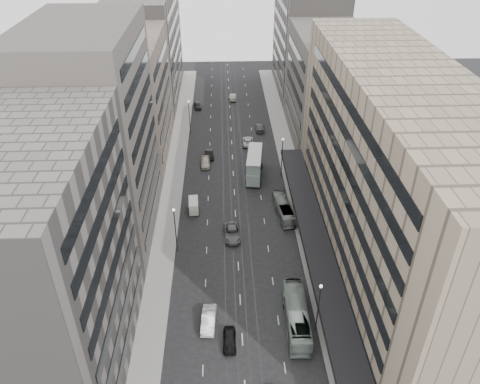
{
  "coord_description": "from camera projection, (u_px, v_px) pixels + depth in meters",
  "views": [
    {
      "loc": [
        -1.91,
        -46.28,
        49.14
      ],
      "look_at": [
        0.73,
        19.93,
        5.92
      ],
      "focal_mm": 35.0,
      "sensor_mm": 36.0,
      "label": 1
    }
  ],
  "objects": [
    {
      "name": "building_left_a",
      "position": [
        43.0,
        268.0,
        50.04
      ],
      "size": [
        15.0,
        28.0,
        30.0
      ],
      "primitive_type": "cube",
      "color": "#65605B",
      "rests_on": "ground"
    },
    {
      "name": "department_store",
      "position": [
        392.0,
        181.0,
        64.89
      ],
      "size": [
        19.2,
        60.0,
        30.0
      ],
      "color": "gray",
      "rests_on": "ground"
    },
    {
      "name": "building_right_mid",
      "position": [
        328.0,
        88.0,
        103.33
      ],
      "size": [
        15.0,
        28.0,
        24.0
      ],
      "primitive_type": "cube",
      "color": "#4E4743",
      "rests_on": "ground"
    },
    {
      "name": "sidewalk_left",
      "position": [
        175.0,
        171.0,
        96.59
      ],
      "size": [
        4.0,
        125.0,
        0.15
      ],
      "primitive_type": "cube",
      "color": "gray",
      "rests_on": "ground"
    },
    {
      "name": "sedan_1",
      "position": [
        209.0,
        320.0,
        62.28
      ],
      "size": [
        2.12,
        5.24,
        1.69
      ],
      "primitive_type": "imported",
      "rotation": [
        0.0,
        0.0,
        -0.06
      ],
      "color": "silver",
      "rests_on": "ground"
    },
    {
      "name": "bus_near",
      "position": [
        297.0,
        315.0,
        61.87
      ],
      "size": [
        3.13,
        11.89,
        3.29
      ],
      "primitive_type": "imported",
      "rotation": [
        0.0,
        0.0,
        3.11
      ],
      "color": "gray",
      "rests_on": "ground"
    },
    {
      "name": "building_left_b",
      "position": [
        95.0,
        138.0,
        71.54
      ],
      "size": [
        15.0,
        26.0,
        34.0
      ],
      "primitive_type": "cube",
      "color": "#4E4743",
      "rests_on": "ground"
    },
    {
      "name": "sedan_5",
      "position": [
        209.0,
        154.0,
        101.11
      ],
      "size": [
        2.09,
        4.48,
        1.42
      ],
      "primitive_type": "imported",
      "rotation": [
        0.0,
        0.0,
        0.14
      ],
      "color": "black",
      "rests_on": "ground"
    },
    {
      "name": "sedan_2",
      "position": [
        232.0,
        233.0,
        78.02
      ],
      "size": [
        2.92,
        5.87,
        1.6
      ],
      "primitive_type": "imported",
      "rotation": [
        0.0,
        0.0,
        0.05
      ],
      "color": "#555557",
      "rests_on": "ground"
    },
    {
      "name": "building_left_c",
      "position": [
        128.0,
        99.0,
        96.6
      ],
      "size": [
        15.0,
        28.0,
        25.0
      ],
      "primitive_type": "cube",
      "color": "#7A6D5F",
      "rests_on": "ground"
    },
    {
      "name": "sedan_9",
      "position": [
        233.0,
        97.0,
        128.77
      ],
      "size": [
        1.62,
        4.6,
        1.51
      ],
      "primitive_type": "imported",
      "rotation": [
        0.0,
        0.0,
        3.14
      ],
      "color": "#AFA391",
      "rests_on": "ground"
    },
    {
      "name": "ground",
      "position": [
        240.0,
        305.0,
        65.64
      ],
      "size": [
        220.0,
        220.0,
        0.0
      ],
      "primitive_type": "plane",
      "color": "black",
      "rests_on": "ground"
    },
    {
      "name": "lamp_left_far",
      "position": [
        189.0,
        113.0,
        108.51
      ],
      "size": [
        0.44,
        0.44,
        8.32
      ],
      "color": "#262628",
      "rests_on": "ground"
    },
    {
      "name": "sedan_7",
      "position": [
        260.0,
        127.0,
        112.49
      ],
      "size": [
        2.16,
        4.99,
        1.43
      ],
      "primitive_type": "imported",
      "rotation": [
        0.0,
        0.0,
        3.11
      ],
      "color": "#535356",
      "rests_on": "ground"
    },
    {
      "name": "lamp_left_near",
      "position": [
        175.0,
        225.0,
        72.52
      ],
      "size": [
        0.44,
        0.44,
        8.32
      ],
      "color": "#262628",
      "rests_on": "ground"
    },
    {
      "name": "vw_microbus",
      "position": [
        293.0,
        309.0,
        63.15
      ],
      "size": [
        2.25,
        4.64,
        2.46
      ],
      "rotation": [
        0.0,
        0.0,
        0.04
      ],
      "color": "slate",
      "rests_on": "ground"
    },
    {
      "name": "sedan_0",
      "position": [
        229.0,
        340.0,
        59.65
      ],
      "size": [
        1.76,
        4.26,
        1.44
      ],
      "primitive_type": "imported",
      "rotation": [
        0.0,
        0.0,
        -0.01
      ],
      "color": "black",
      "rests_on": "ground"
    },
    {
      "name": "double_decker",
      "position": [
        254.0,
        164.0,
        93.19
      ],
      "size": [
        3.95,
        9.97,
        5.31
      ],
      "rotation": [
        0.0,
        0.0,
        -0.12
      ],
      "color": "gray",
      "rests_on": "ground"
    },
    {
      "name": "bus_far",
      "position": [
        283.0,
        209.0,
        82.95
      ],
      "size": [
        3.25,
        9.73,
        2.66
      ],
      "primitive_type": "imported",
      "rotation": [
        0.0,
        0.0,
        3.25
      ],
      "color": "gray",
      "rests_on": "ground"
    },
    {
      "name": "building_left_d",
      "position": [
        147.0,
        46.0,
        123.4
      ],
      "size": [
        15.0,
        38.0,
        28.0
      ],
      "primitive_type": "cube",
      "color": "#65605B",
      "rests_on": "ground"
    },
    {
      "name": "building_right_far",
      "position": [
        307.0,
        41.0,
        127.34
      ],
      "size": [
        15.0,
        32.0,
        28.0
      ],
      "primitive_type": "cube",
      "color": "#65605B",
      "rests_on": "ground"
    },
    {
      "name": "sedan_6",
      "position": [
        248.0,
        141.0,
        106.37
      ],
      "size": [
        2.55,
        5.23,
        1.43
      ],
      "primitive_type": "imported",
      "rotation": [
        0.0,
        0.0,
        3.11
      ],
      "color": "beige",
      "rests_on": "ground"
    },
    {
      "name": "lamp_right_far",
      "position": [
        282.0,
        152.0,
        92.42
      ],
      "size": [
        0.44,
        0.44,
        8.32
      ],
      "color": "#262628",
      "rests_on": "ground"
    },
    {
      "name": "panel_van",
      "position": [
        194.0,
        205.0,
        83.9
      ],
      "size": [
        2.04,
        3.82,
        2.34
      ],
      "rotation": [
        0.0,
        0.0,
        0.06
      ],
      "color": "beige",
      "rests_on": "ground"
    },
    {
      "name": "sedan_8",
      "position": [
        198.0,
        105.0,
        124.0
      ],
      "size": [
        2.33,
        4.61,
        1.51
      ],
      "primitive_type": "imported",
      "rotation": [
        0.0,
        0.0,
        0.13
      ],
      "color": "#29282B",
      "rests_on": "ground"
    },
    {
      "name": "sidewalk_right",
      "position": [
        291.0,
        168.0,
        97.39
      ],
      "size": [
        4.0,
        125.0,
        0.15
      ],
      "primitive_type": "cube",
      "color": "gray",
      "rests_on": "ground"
    },
    {
      "name": "lamp_right_near",
      "position": [
        319.0,
        303.0,
        58.94
      ],
      "size": [
        0.44,
        0.44,
        8.32
      ],
      "color": "#262628",
      "rests_on": "ground"
    },
    {
      "name": "sedan_4",
      "position": [
        205.0,
        162.0,
        98.06
      ],
      "size": [
        2.03,
        4.83,
        1.63
      ],
      "primitive_type": "imported",
      "rotation": [
        0.0,
        0.0,
        0.02
      ],
      "color": "#C1B59F",
      "rests_on": "ground"
    }
  ]
}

